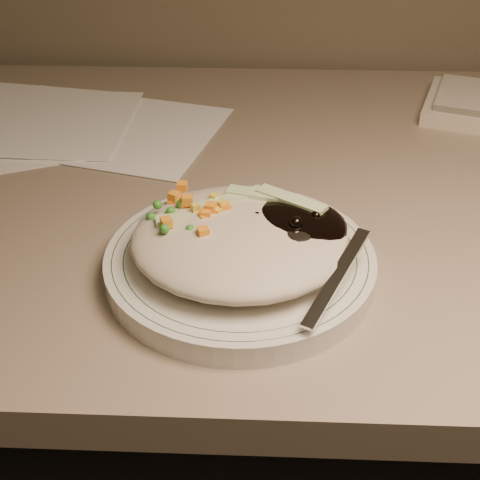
{
  "coord_description": "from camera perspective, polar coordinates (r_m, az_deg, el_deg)",
  "views": [
    {
      "loc": [
        -0.09,
        0.71,
        1.11
      ],
      "look_at": [
        -0.11,
        1.2,
        0.78
      ],
      "focal_mm": 50.0,
      "sensor_mm": 36.0,
      "label": 1
    }
  ],
  "objects": [
    {
      "name": "plate",
      "position": [
        0.61,
        0.0,
        -2.03
      ],
      "size": [
        0.24,
        0.24,
        0.02
      ],
      "primitive_type": "cylinder",
      "color": "silver",
      "rests_on": "desk"
    },
    {
      "name": "desk",
      "position": [
        0.88,
        7.72,
        -6.23
      ],
      "size": [
        1.4,
        0.7,
        0.74
      ],
      "color": "#81715E",
      "rests_on": "ground"
    },
    {
      "name": "meal",
      "position": [
        0.59,
        0.42,
        0.4
      ],
      "size": [
        0.21,
        0.19,
        0.05
      ],
      "color": "#B3A791",
      "rests_on": "plate"
    },
    {
      "name": "plate_rim",
      "position": [
        0.6,
        0.0,
        -1.26
      ],
      "size": [
        0.23,
        0.23,
        0.0
      ],
      "color": "#144723",
      "rests_on": "plate"
    },
    {
      "name": "papers",
      "position": [
        0.93,
        -17.61,
        9.36
      ],
      "size": [
        0.48,
        0.35,
        0.0
      ],
      "color": "white",
      "rests_on": "desk"
    }
  ]
}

